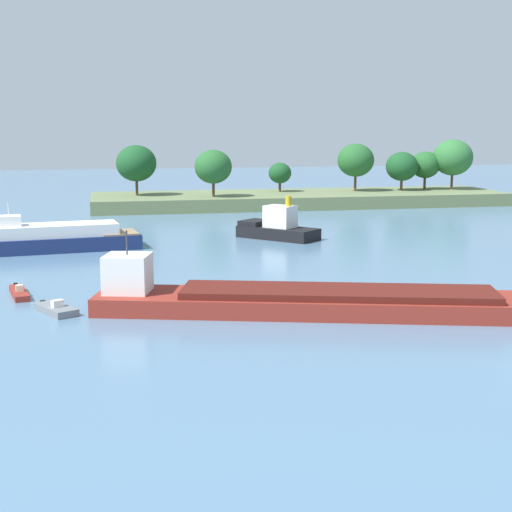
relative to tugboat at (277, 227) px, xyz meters
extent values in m
cube|color=#66754C|center=(12.33, 35.98, -0.29)|extent=(68.90, 17.49, 2.09)
cylinder|color=#513823|center=(-14.73, 36.54, 2.06)|extent=(0.44, 0.44, 2.61)
ellipsoid|color=#194C23|center=(-14.73, 36.54, 5.95)|extent=(6.47, 6.47, 5.82)
cylinder|color=#513823|center=(-2.94, 31.77, 1.96)|extent=(0.44, 0.44, 2.40)
ellipsoid|color=#235B28|center=(-2.94, 31.77, 5.52)|extent=(5.90, 5.90, 5.31)
cylinder|color=#513823|center=(9.52, 38.63, 1.58)|extent=(0.44, 0.44, 1.64)
ellipsoid|color=#194C23|center=(9.52, 38.63, 3.95)|extent=(3.89, 3.89, 3.50)
cylinder|color=#513823|center=(22.53, 37.24, 2.15)|extent=(0.44, 0.44, 2.80)
ellipsoid|color=#235B28|center=(22.53, 37.24, 6.06)|extent=(6.27, 6.27, 5.64)
cylinder|color=#513823|center=(30.82, 36.83, 1.73)|extent=(0.44, 0.44, 1.96)
ellipsoid|color=#194C23|center=(30.82, 36.83, 4.94)|extent=(5.56, 5.56, 5.00)
cylinder|color=#513823|center=(35.78, 38.27, 1.88)|extent=(0.44, 0.44, 2.25)
ellipsoid|color=#235B28|center=(35.78, 38.27, 5.08)|extent=(5.19, 5.19, 4.67)
cylinder|color=#513823|center=(40.41, 37.17, 2.16)|extent=(0.44, 0.44, 2.82)
ellipsoid|color=#2D6B33|center=(40.41, 37.17, 6.37)|extent=(6.99, 6.99, 6.29)
cube|color=black|center=(0.11, -0.11, -0.65)|extent=(9.51, 9.78, 1.37)
cube|color=black|center=(-2.21, 2.36, 0.34)|extent=(4.45, 4.41, 0.60)
cube|color=white|center=(0.31, -0.33, 1.34)|extent=(4.19, 4.23, 2.60)
cylinder|color=gold|center=(1.10, -1.18, 3.24)|extent=(0.70, 0.70, 1.20)
cylinder|color=black|center=(-3.27, 3.50, -0.51)|extent=(0.72, 0.70, 0.70)
cube|color=maroon|center=(-5.42, -36.06, -0.68)|extent=(32.57, 14.38, 1.31)
cube|color=#4F1812|center=(-3.98, -36.48, 0.23)|extent=(23.03, 10.88, 0.50)
cube|color=white|center=(-18.81, -32.20, 1.38)|extent=(3.94, 3.88, 2.80)
cylinder|color=#333338|center=(-18.81, -32.20, 3.68)|extent=(0.12, 0.12, 1.80)
cube|color=maroon|center=(-27.19, -25.96, -1.10)|extent=(2.09, 5.09, 0.47)
cube|color=beige|center=(-27.12, -26.32, -0.61)|extent=(0.64, 0.60, 0.50)
cube|color=black|center=(-27.73, -23.38, -1.06)|extent=(0.37, 0.34, 0.56)
cube|color=slate|center=(-24.03, -32.28, -1.07)|extent=(3.41, 4.35, 0.52)
cube|color=white|center=(-23.88, -32.55, -0.56)|extent=(0.97, 0.84, 0.50)
cube|color=black|center=(-25.07, -30.38, -1.06)|extent=(0.42, 0.40, 0.56)
cube|color=navy|center=(-27.42, -3.94, -0.54)|extent=(22.40, 7.96, 1.58)
cube|color=white|center=(-27.42, -3.94, 0.90)|extent=(17.52, 6.56, 1.30)
cube|color=white|center=(-30.14, -4.30, 2.10)|extent=(2.68, 2.60, 1.10)
cube|color=#937551|center=(-18.73, -2.78, 0.33)|extent=(4.52, 5.08, 0.16)
cylinder|color=silver|center=(-30.14, -4.30, 3.35)|extent=(0.10, 0.10, 1.40)
camera|label=1|loc=(-20.59, -87.90, 12.24)|focal=53.47mm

